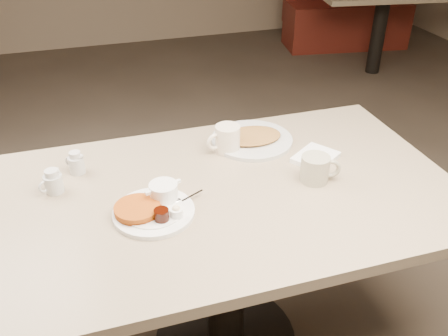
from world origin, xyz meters
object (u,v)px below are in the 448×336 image
object	(u,v)px
diner_table	(226,230)
creamer_left	(53,182)
main_plate	(154,206)
hash_plate	(252,138)
coffee_mug_far	(227,139)
coffee_mug_near	(316,168)
creamer_right	(76,163)
booth_back_right	(349,7)

from	to	relation	value
diner_table	creamer_left	bearing A→B (deg)	164.01
main_plate	hash_plate	world-z (taller)	main_plate
main_plate	hash_plate	distance (m)	0.54
coffee_mug_far	creamer_left	xyz separation A→B (m)	(-0.60, -0.08, -0.01)
coffee_mug_near	coffee_mug_far	bearing A→B (deg)	129.25
coffee_mug_near	creamer_right	distance (m)	0.80
creamer_left	creamer_right	xyz separation A→B (m)	(0.08, 0.10, 0.00)
coffee_mug_far	booth_back_right	world-z (taller)	booth_back_right
diner_table	creamer_left	size ratio (longest dim) A/B	18.20
hash_plate	booth_back_right	distance (m)	3.63
booth_back_right	hash_plate	bearing A→B (deg)	-125.93
coffee_mug_near	main_plate	bearing A→B (deg)	-178.24
coffee_mug_near	coffee_mug_far	size ratio (longest dim) A/B	1.05
coffee_mug_near	creamer_right	size ratio (longest dim) A/B	1.78
creamer_left	coffee_mug_far	bearing A→B (deg)	7.94
creamer_left	booth_back_right	xyz separation A→B (m)	(2.83, 3.05, -0.38)
diner_table	coffee_mug_near	size ratio (longest dim) A/B	10.51
diner_table	booth_back_right	bearing A→B (deg)	54.19
coffee_mug_near	coffee_mug_far	world-z (taller)	coffee_mug_far
diner_table	creamer_left	world-z (taller)	creamer_left
coffee_mug_near	booth_back_right	size ratio (longest dim) A/B	0.09
creamer_right	hash_plate	world-z (taller)	creamer_right
diner_table	creamer_left	xyz separation A→B (m)	(-0.53, 0.15, 0.21)
coffee_mug_near	booth_back_right	distance (m)	3.82
coffee_mug_near	hash_plate	world-z (taller)	coffee_mug_near
main_plate	creamer_right	world-z (taller)	creamer_right
main_plate	booth_back_right	distance (m)	4.15
main_plate	coffee_mug_near	xyz separation A→B (m)	(0.54, 0.02, 0.02)
diner_table	booth_back_right	world-z (taller)	booth_back_right
creamer_left	main_plate	bearing A→B (deg)	-35.59
hash_plate	creamer_right	bearing A→B (deg)	-177.49
main_plate	creamer_left	world-z (taller)	creamer_left
creamer_right	booth_back_right	distance (m)	4.06
coffee_mug_near	creamer_left	bearing A→B (deg)	167.26
coffee_mug_near	creamer_left	world-z (taller)	coffee_mug_near
coffee_mug_far	creamer_right	bearing A→B (deg)	178.79
diner_table	hash_plate	distance (m)	0.38
creamer_right	main_plate	bearing A→B (deg)	-55.16
hash_plate	coffee_mug_far	bearing A→B (deg)	-160.64
coffee_mug_far	booth_back_right	size ratio (longest dim) A/B	0.08
creamer_left	booth_back_right	world-z (taller)	booth_back_right
main_plate	coffee_mug_far	world-z (taller)	coffee_mug_far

